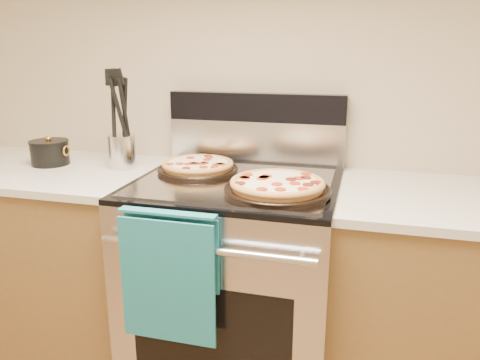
% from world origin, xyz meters
% --- Properties ---
extents(wall_back, '(4.00, 0.00, 4.00)m').
position_xyz_m(wall_back, '(0.00, 2.00, 1.35)').
color(wall_back, '#BEAD89').
rests_on(wall_back, ground).
extents(range_body, '(0.76, 0.68, 0.90)m').
position_xyz_m(range_body, '(0.00, 1.65, 0.45)').
color(range_body, '#B7B7BC').
rests_on(range_body, ground).
extents(oven_window, '(0.56, 0.01, 0.40)m').
position_xyz_m(oven_window, '(0.00, 1.31, 0.45)').
color(oven_window, black).
rests_on(oven_window, range_body).
extents(cooktop, '(0.76, 0.68, 0.02)m').
position_xyz_m(cooktop, '(0.00, 1.65, 0.91)').
color(cooktop, black).
rests_on(cooktop, range_body).
extents(backsplash_lower, '(0.76, 0.06, 0.18)m').
position_xyz_m(backsplash_lower, '(0.00, 1.96, 1.01)').
color(backsplash_lower, silver).
rests_on(backsplash_lower, cooktop).
extents(backsplash_upper, '(0.76, 0.06, 0.12)m').
position_xyz_m(backsplash_upper, '(0.00, 1.96, 1.16)').
color(backsplash_upper, black).
rests_on(backsplash_upper, backsplash_lower).
extents(oven_handle, '(0.70, 0.03, 0.03)m').
position_xyz_m(oven_handle, '(0.00, 1.27, 0.80)').
color(oven_handle, silver).
rests_on(oven_handle, range_body).
extents(dish_towel, '(0.32, 0.05, 0.42)m').
position_xyz_m(dish_towel, '(-0.12, 1.27, 0.70)').
color(dish_towel, teal).
rests_on(dish_towel, oven_handle).
extents(foil_sheet, '(0.70, 0.55, 0.01)m').
position_xyz_m(foil_sheet, '(0.00, 1.62, 0.92)').
color(foil_sheet, gray).
rests_on(foil_sheet, cooktop).
extents(cabinet_left, '(1.00, 0.62, 0.88)m').
position_xyz_m(cabinet_left, '(-0.88, 1.68, 0.44)').
color(cabinet_left, brown).
rests_on(cabinet_left, ground).
extents(countertop_left, '(1.02, 0.64, 0.03)m').
position_xyz_m(countertop_left, '(-0.88, 1.68, 0.90)').
color(countertop_left, beige).
rests_on(countertop_left, cabinet_left).
extents(cabinet_right, '(1.00, 0.62, 0.88)m').
position_xyz_m(cabinet_right, '(0.88, 1.68, 0.44)').
color(cabinet_right, brown).
rests_on(cabinet_right, ground).
extents(pepperoni_pizza_back, '(0.33, 0.33, 0.04)m').
position_xyz_m(pepperoni_pizza_back, '(-0.18, 1.72, 0.95)').
color(pepperoni_pizza_back, '#AF6B35').
rests_on(pepperoni_pizza_back, foil_sheet).
extents(pepperoni_pizza_front, '(0.45, 0.45, 0.05)m').
position_xyz_m(pepperoni_pizza_front, '(0.18, 1.52, 0.95)').
color(pepperoni_pizza_front, '#AF6B35').
rests_on(pepperoni_pizza_front, foil_sheet).
extents(utensil_crock, '(0.15, 0.15, 0.14)m').
position_xyz_m(utensil_crock, '(-0.53, 1.75, 0.98)').
color(utensil_crock, silver).
rests_on(utensil_crock, countertop_left).
extents(saucepan, '(0.16, 0.16, 0.10)m').
position_xyz_m(saucepan, '(-0.87, 1.72, 0.96)').
color(saucepan, black).
rests_on(saucepan, countertop_left).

